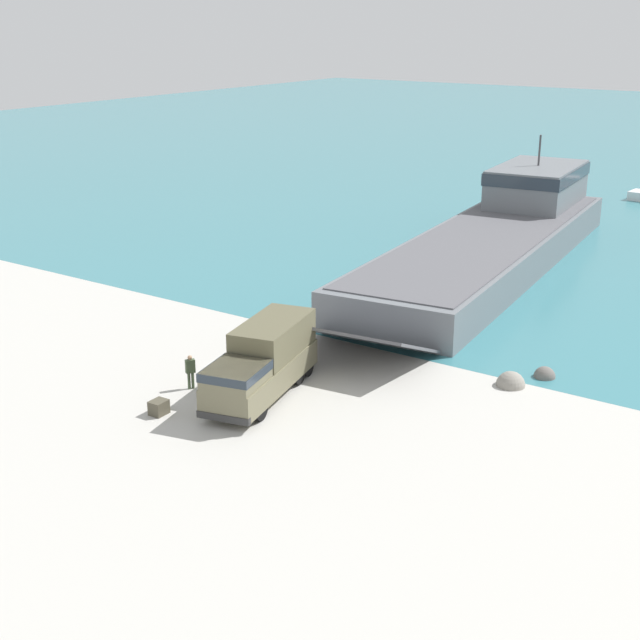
# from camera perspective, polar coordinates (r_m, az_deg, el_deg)

# --- Properties ---
(ground_plane) EXTENTS (240.00, 240.00, 0.00)m
(ground_plane) POSITION_cam_1_polar(r_m,az_deg,el_deg) (43.61, -3.72, -3.62)
(ground_plane) COLOR #B7B5AD
(landing_craft) EXTENTS (12.00, 40.86, 7.84)m
(landing_craft) POSITION_cam_1_polar(r_m,az_deg,el_deg) (65.56, 11.41, 5.52)
(landing_craft) COLOR slate
(landing_craft) RESTS_ON ground_plane
(military_truck) EXTENTS (4.20, 8.24, 3.23)m
(military_truck) POSITION_cam_1_polar(r_m,az_deg,el_deg) (40.99, -3.69, -2.67)
(military_truck) COLOR #6B664C
(military_truck) RESTS_ON ground_plane
(soldier_on_ramp) EXTENTS (0.44, 0.50, 1.68)m
(soldier_on_ramp) POSITION_cam_1_polar(r_m,az_deg,el_deg) (42.20, -8.30, -3.15)
(soldier_on_ramp) COLOR #3D4C33
(soldier_on_ramp) RESTS_ON ground_plane
(cargo_crate) EXTENTS (0.67, 0.79, 0.64)m
(cargo_crate) POSITION_cam_1_polar(r_m,az_deg,el_deg) (40.04, -10.28, -5.52)
(cargo_crate) COLOR #4C4738
(cargo_crate) RESTS_ON ground_plane
(shoreline_rock_a) EXTENTS (1.06, 1.06, 1.06)m
(shoreline_rock_a) POSITION_cam_1_polar(r_m,az_deg,el_deg) (44.79, 14.17, -3.56)
(shoreline_rock_a) COLOR #66605B
(shoreline_rock_a) RESTS_ON ground_plane
(shoreline_rock_b) EXTENTS (1.40, 1.40, 1.40)m
(shoreline_rock_b) POSITION_cam_1_polar(r_m,az_deg,el_deg) (43.42, 12.09, -4.13)
(shoreline_rock_b) COLOR gray
(shoreline_rock_b) RESTS_ON ground_plane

